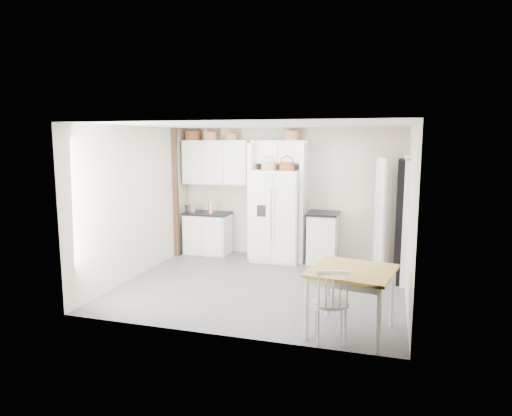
% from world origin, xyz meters
% --- Properties ---
extents(floor, '(4.50, 4.50, 0.00)m').
position_xyz_m(floor, '(0.00, 0.00, 0.00)').
color(floor, '#48474C').
rests_on(floor, ground).
extents(ceiling, '(4.50, 4.50, 0.00)m').
position_xyz_m(ceiling, '(0.00, 0.00, 2.60)').
color(ceiling, white).
rests_on(ceiling, wall_back).
extents(wall_back, '(4.50, 0.00, 4.50)m').
position_xyz_m(wall_back, '(0.00, 2.00, 1.30)').
color(wall_back, '#B9B2AB').
rests_on(wall_back, floor).
extents(wall_left, '(0.00, 4.00, 4.00)m').
position_xyz_m(wall_left, '(-2.25, 0.00, 1.30)').
color(wall_left, '#B9B2AB').
rests_on(wall_left, floor).
extents(wall_right, '(0.00, 4.00, 4.00)m').
position_xyz_m(wall_right, '(2.25, 0.00, 1.30)').
color(wall_right, '#B9B2AB').
rests_on(wall_right, floor).
extents(refrigerator, '(0.92, 0.74, 1.78)m').
position_xyz_m(refrigerator, '(-0.15, 1.62, 0.89)').
color(refrigerator, white).
rests_on(refrigerator, floor).
extents(base_cab_left, '(0.90, 0.57, 0.83)m').
position_xyz_m(base_cab_left, '(-1.66, 1.70, 0.42)').
color(base_cab_left, white).
rests_on(base_cab_left, floor).
extents(base_cab_right, '(0.54, 0.64, 0.94)m').
position_xyz_m(base_cab_right, '(0.74, 1.70, 0.47)').
color(base_cab_right, white).
rests_on(base_cab_right, floor).
extents(dining_table, '(1.12, 1.12, 0.81)m').
position_xyz_m(dining_table, '(1.55, -1.45, 0.40)').
color(dining_table, brown).
rests_on(dining_table, floor).
extents(windsor_chair, '(0.54, 0.51, 0.92)m').
position_xyz_m(windsor_chair, '(1.34, -1.75, 0.46)').
color(windsor_chair, white).
rests_on(windsor_chair, floor).
extents(counter_left, '(0.93, 0.60, 0.04)m').
position_xyz_m(counter_left, '(-1.66, 1.70, 0.85)').
color(counter_left, black).
rests_on(counter_left, base_cab_left).
extents(counter_right, '(0.58, 0.69, 0.04)m').
position_xyz_m(counter_right, '(0.74, 1.70, 0.96)').
color(counter_right, black).
rests_on(counter_right, base_cab_right).
extents(toaster, '(0.24, 0.15, 0.16)m').
position_xyz_m(toaster, '(-1.98, 1.61, 0.95)').
color(toaster, silver).
rests_on(toaster, counter_left).
extents(cookbook_red, '(0.04, 0.16, 0.24)m').
position_xyz_m(cookbook_red, '(-1.56, 1.62, 0.99)').
color(cookbook_red, maroon).
rests_on(cookbook_red, counter_left).
extents(cookbook_cream, '(0.05, 0.16, 0.24)m').
position_xyz_m(cookbook_cream, '(-1.54, 1.62, 0.99)').
color(cookbook_cream, beige).
rests_on(cookbook_cream, counter_left).
extents(basket_upper_a, '(0.33, 0.33, 0.19)m').
position_xyz_m(basket_upper_a, '(-2.02, 1.83, 2.44)').
color(basket_upper_a, maroon).
rests_on(basket_upper_a, upper_cabinet).
extents(basket_upper_b, '(0.30, 0.30, 0.17)m').
position_xyz_m(basket_upper_b, '(-1.63, 1.83, 2.44)').
color(basket_upper_b, '#A2744B').
rests_on(basket_upper_b, upper_cabinet).
extents(basket_upper_c, '(0.25, 0.25, 0.14)m').
position_xyz_m(basket_upper_c, '(-1.16, 1.83, 2.42)').
color(basket_upper_c, '#A2744B').
rests_on(basket_upper_c, upper_cabinet).
extents(basket_bridge_b, '(0.32, 0.32, 0.18)m').
position_xyz_m(basket_bridge_b, '(0.06, 1.83, 2.44)').
color(basket_bridge_b, '#A2744B').
rests_on(basket_bridge_b, bridge_cabinet).
extents(basket_fridge_a, '(0.28, 0.28, 0.15)m').
position_xyz_m(basket_fridge_a, '(-0.31, 1.52, 1.86)').
color(basket_fridge_a, '#A2744B').
rests_on(basket_fridge_a, refrigerator).
extents(basket_fridge_b, '(0.29, 0.29, 0.15)m').
position_xyz_m(basket_fridge_b, '(0.05, 1.52, 1.86)').
color(basket_fridge_b, maroon).
rests_on(basket_fridge_b, refrigerator).
extents(upper_cabinet, '(1.40, 0.34, 0.90)m').
position_xyz_m(upper_cabinet, '(-1.50, 1.83, 1.90)').
color(upper_cabinet, white).
rests_on(upper_cabinet, wall_back).
extents(bridge_cabinet, '(1.12, 0.34, 0.45)m').
position_xyz_m(bridge_cabinet, '(-0.15, 1.83, 2.12)').
color(bridge_cabinet, white).
rests_on(bridge_cabinet, wall_back).
extents(fridge_panel_left, '(0.08, 0.60, 2.30)m').
position_xyz_m(fridge_panel_left, '(-0.66, 1.70, 1.15)').
color(fridge_panel_left, white).
rests_on(fridge_panel_left, floor).
extents(fridge_panel_right, '(0.08, 0.60, 2.30)m').
position_xyz_m(fridge_panel_right, '(0.36, 1.70, 1.15)').
color(fridge_panel_right, white).
rests_on(fridge_panel_right, floor).
extents(trim_post, '(0.09, 0.09, 2.60)m').
position_xyz_m(trim_post, '(-2.20, 1.35, 1.30)').
color(trim_post, black).
rests_on(trim_post, floor).
extents(doorway_void, '(0.18, 0.85, 2.05)m').
position_xyz_m(doorway_void, '(2.16, 1.00, 1.02)').
color(doorway_void, black).
rests_on(doorway_void, floor).
extents(door_slab, '(0.21, 0.79, 2.05)m').
position_xyz_m(door_slab, '(1.80, 1.33, 1.02)').
color(door_slab, white).
rests_on(door_slab, floor).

